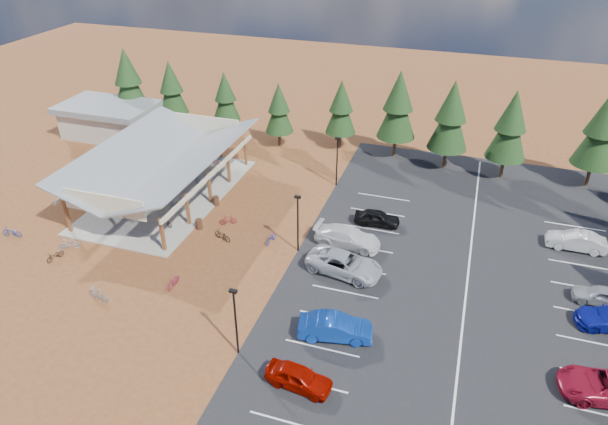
# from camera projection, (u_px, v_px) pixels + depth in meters

# --- Properties ---
(ground) EXTENTS (140.00, 140.00, 0.00)m
(ground) POSITION_uv_depth(u_px,v_px,m) (232.00, 253.00, 44.18)
(ground) COLOR brown
(ground) RESTS_ON ground
(asphalt_lot) EXTENTS (27.00, 44.00, 0.04)m
(asphalt_lot) POSITION_uv_depth(u_px,v_px,m) (468.00, 274.00, 41.70)
(asphalt_lot) COLOR black
(asphalt_lot) RESTS_ON ground
(concrete_pad) EXTENTS (10.60, 18.60, 0.10)m
(concrete_pad) POSITION_uv_depth(u_px,v_px,m) (168.00, 194.00, 52.51)
(concrete_pad) COLOR gray
(concrete_pad) RESTS_ON ground
(bike_pavilion) EXTENTS (11.65, 19.40, 4.97)m
(bike_pavilion) POSITION_uv_depth(u_px,v_px,m) (163.00, 159.00, 50.57)
(bike_pavilion) COLOR brown
(bike_pavilion) RESTS_ON concrete_pad
(outbuilding) EXTENTS (11.00, 7.00, 3.90)m
(outbuilding) POSITION_uv_depth(u_px,v_px,m) (109.00, 119.00, 64.18)
(outbuilding) COLOR #ADA593
(outbuilding) RESTS_ON ground
(lamp_post_0) EXTENTS (0.50, 0.25, 5.14)m
(lamp_post_0) POSITION_uv_depth(u_px,v_px,m) (235.00, 318.00, 33.16)
(lamp_post_0) COLOR black
(lamp_post_0) RESTS_ON ground
(lamp_post_1) EXTENTS (0.50, 0.25, 5.14)m
(lamp_post_1) POSITION_uv_depth(u_px,v_px,m) (298.00, 220.00, 42.95)
(lamp_post_1) COLOR black
(lamp_post_1) RESTS_ON ground
(lamp_post_2) EXTENTS (0.50, 0.25, 5.14)m
(lamp_post_2) POSITION_uv_depth(u_px,v_px,m) (337.00, 158.00, 52.73)
(lamp_post_2) COLOR black
(lamp_post_2) RESTS_ON ground
(trash_bin_0) EXTENTS (0.60, 0.60, 0.90)m
(trash_bin_0) POSITION_uv_depth(u_px,v_px,m) (199.00, 224.00, 47.13)
(trash_bin_0) COLOR #3E2416
(trash_bin_0) RESTS_ON ground
(trash_bin_1) EXTENTS (0.60, 0.60, 0.90)m
(trash_bin_1) POSITION_uv_depth(u_px,v_px,m) (216.00, 201.00, 50.62)
(trash_bin_1) COLOR #3E2416
(trash_bin_1) RESTS_ON ground
(pine_0) EXTENTS (4.14, 4.14, 9.64)m
(pine_0) POSITION_uv_depth(u_px,v_px,m) (128.00, 79.00, 64.86)
(pine_0) COLOR #382314
(pine_0) RESTS_ON ground
(pine_1) EXTENTS (3.60, 3.60, 8.38)m
(pine_1) POSITION_uv_depth(u_px,v_px,m) (171.00, 88.00, 64.45)
(pine_1) COLOR #382314
(pine_1) RESTS_ON ground
(pine_2) EXTENTS (3.25, 3.25, 7.57)m
(pine_2) POSITION_uv_depth(u_px,v_px,m) (225.00, 97.00, 63.28)
(pine_2) COLOR #382314
(pine_2) RESTS_ON ground
(pine_3) EXTENTS (3.19, 3.19, 7.44)m
(pine_3) POSITION_uv_depth(u_px,v_px,m) (279.00, 108.00, 60.20)
(pine_3) COLOR #382314
(pine_3) RESTS_ON ground
(pine_4) EXTENTS (3.41, 3.41, 7.95)m
(pine_4) POSITION_uv_depth(u_px,v_px,m) (341.00, 107.00, 59.57)
(pine_4) COLOR #382314
(pine_4) RESTS_ON ground
(pine_5) EXTENTS (4.15, 4.15, 9.66)m
(pine_5) POSITION_uv_depth(u_px,v_px,m) (398.00, 105.00, 57.13)
(pine_5) COLOR #382314
(pine_5) RESTS_ON ground
(pine_6) EXTENTS (4.09, 4.09, 9.53)m
(pine_6) POSITION_uv_depth(u_px,v_px,m) (451.00, 116.00, 54.66)
(pine_6) COLOR #382314
(pine_6) RESTS_ON ground
(pine_7) EXTENTS (3.96, 3.96, 9.22)m
(pine_7) POSITION_uv_depth(u_px,v_px,m) (511.00, 126.00, 52.92)
(pine_7) COLOR #382314
(pine_7) RESTS_ON ground
(pine_8) EXTENTS (4.22, 4.22, 9.83)m
(pine_8) POSITION_uv_depth(u_px,v_px,m) (602.00, 129.00, 51.16)
(pine_8) COLOR #382314
(pine_8) RESTS_ON ground
(bike_0) EXTENTS (1.61, 0.99, 0.80)m
(bike_0) POSITION_uv_depth(u_px,v_px,m) (130.00, 214.00, 48.48)
(bike_0) COLOR black
(bike_0) RESTS_ON concrete_pad
(bike_1) EXTENTS (1.63, 0.86, 0.94)m
(bike_1) POSITION_uv_depth(u_px,v_px,m) (127.00, 191.00, 52.04)
(bike_1) COLOR gray
(bike_1) RESTS_ON concrete_pad
(bike_2) EXTENTS (1.88, 0.94, 0.95)m
(bike_2) POSITION_uv_depth(u_px,v_px,m) (157.00, 171.00, 55.67)
(bike_2) COLOR #113897
(bike_2) RESTS_ON concrete_pad
(bike_3) EXTENTS (1.64, 0.69, 0.96)m
(bike_3) POSITION_uv_depth(u_px,v_px,m) (184.00, 154.00, 59.25)
(bike_3) COLOR maroon
(bike_3) RESTS_ON concrete_pad
(bike_4) EXTENTS (1.66, 0.91, 0.82)m
(bike_4) POSITION_uv_depth(u_px,v_px,m) (165.00, 222.00, 47.29)
(bike_4) COLOR black
(bike_4) RESTS_ON concrete_pad
(bike_5) EXTENTS (1.72, 0.56, 1.02)m
(bike_5) POSITION_uv_depth(u_px,v_px,m) (176.00, 203.00, 49.96)
(bike_5) COLOR #9C9EA4
(bike_5) RESTS_ON concrete_pad
(bike_6) EXTENTS (1.79, 0.90, 0.90)m
(bike_6) POSITION_uv_depth(u_px,v_px,m) (193.00, 178.00, 54.36)
(bike_6) COLOR navy
(bike_6) RESTS_ON concrete_pad
(bike_7) EXTENTS (1.78, 0.67, 1.05)m
(bike_7) POSITION_uv_depth(u_px,v_px,m) (211.00, 161.00, 57.71)
(bike_7) COLOR maroon
(bike_7) RESTS_ON concrete_pad
(bike_8) EXTENTS (0.91, 1.62, 0.80)m
(bike_8) POSITION_uv_depth(u_px,v_px,m) (55.00, 256.00, 43.17)
(bike_8) COLOR black
(bike_8) RESTS_ON ground
(bike_9) EXTENTS (1.77, 1.32, 1.06)m
(bike_9) POSITION_uv_depth(u_px,v_px,m) (69.00, 244.00, 44.38)
(bike_9) COLOR gray
(bike_9) RESTS_ON ground
(bike_10) EXTENTS (1.88, 0.89, 0.95)m
(bike_10) POSITION_uv_depth(u_px,v_px,m) (12.00, 232.00, 45.98)
(bike_10) COLOR navy
(bike_10) RESTS_ON ground
(bike_11) EXTENTS (0.47, 1.58, 0.95)m
(bike_11) POSITION_uv_depth(u_px,v_px,m) (173.00, 282.00, 40.18)
(bike_11) COLOR maroon
(bike_11) RESTS_ON ground
(bike_13) EXTENTS (1.92, 0.88, 1.11)m
(bike_13) POSITION_uv_depth(u_px,v_px,m) (98.00, 294.00, 38.84)
(bike_13) COLOR gray
(bike_13) RESTS_ON ground
(bike_14) EXTENTS (0.78, 1.63, 0.82)m
(bike_14) POSITION_uv_depth(u_px,v_px,m) (271.00, 238.00, 45.27)
(bike_14) COLOR navy
(bike_14) RESTS_ON ground
(bike_15) EXTENTS (1.58, 1.13, 0.94)m
(bike_15) POSITION_uv_depth(u_px,v_px,m) (228.00, 220.00, 47.68)
(bike_15) COLOR maroon
(bike_15) RESTS_ON ground
(bike_16) EXTENTS (1.87, 1.20, 0.93)m
(bike_16) POSITION_uv_depth(u_px,v_px,m) (222.00, 235.00, 45.59)
(bike_16) COLOR black
(bike_16) RESTS_ON ground
(car_0) EXTENTS (4.24, 2.11, 1.39)m
(car_0) POSITION_uv_depth(u_px,v_px,m) (299.00, 377.00, 32.01)
(car_0) COLOR #8A0900
(car_0) RESTS_ON asphalt_lot
(car_1) EXTENTS (5.13, 2.64, 1.61)m
(car_1) POSITION_uv_depth(u_px,v_px,m) (335.00, 328.00, 35.47)
(car_1) COLOR navy
(car_1) RESTS_ON asphalt_lot
(car_2) EXTENTS (6.31, 3.71, 1.65)m
(car_2) POSITION_uv_depth(u_px,v_px,m) (344.00, 264.00, 41.46)
(car_2) COLOR #A6A7AE
(car_2) RESTS_ON asphalt_lot
(car_3) EXTENTS (5.62, 2.54, 1.60)m
(car_3) POSITION_uv_depth(u_px,v_px,m) (348.00, 237.00, 44.68)
(car_3) COLOR silver
(car_3) RESTS_ON asphalt_lot
(car_4) EXTENTS (4.08, 1.90, 1.35)m
(car_4) POSITION_uv_depth(u_px,v_px,m) (377.00, 218.00, 47.54)
(car_4) COLOR black
(car_4) RESTS_ON asphalt_lot
(car_8) EXTENTS (3.94, 1.68, 1.33)m
(car_8) POSITION_uv_depth(u_px,v_px,m) (602.00, 295.00, 38.48)
(car_8) COLOR gray
(car_8) RESTS_ON asphalt_lot
(car_9) EXTENTS (4.59, 1.63, 1.51)m
(car_9) POSITION_uv_depth(u_px,v_px,m) (576.00, 241.00, 44.29)
(car_9) COLOR #B7B7B7
(car_9) RESTS_ON asphalt_lot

